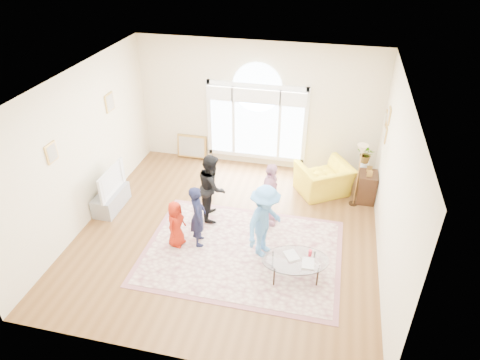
% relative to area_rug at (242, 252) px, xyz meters
% --- Properties ---
extents(ground, '(6.00, 6.00, 0.00)m').
position_rel_area_rug_xyz_m(ground, '(-0.43, 0.50, -0.01)').
color(ground, brown).
rests_on(ground, ground).
extents(room_shell, '(6.00, 6.00, 6.00)m').
position_rel_area_rug_xyz_m(room_shell, '(-0.42, 3.33, 1.56)').
color(room_shell, beige).
rests_on(room_shell, ground).
extents(area_rug, '(3.60, 2.60, 0.02)m').
position_rel_area_rug_xyz_m(area_rug, '(0.00, 0.00, 0.00)').
color(area_rug, beige).
rests_on(area_rug, ground).
extents(rug_border, '(3.80, 2.80, 0.01)m').
position_rel_area_rug_xyz_m(rug_border, '(-0.00, 0.00, -0.00)').
color(rug_border, '#935A5F').
rests_on(rug_border, ground).
extents(tv_console, '(0.45, 1.00, 0.42)m').
position_rel_area_rug_xyz_m(tv_console, '(-3.18, 0.80, 0.20)').
color(tv_console, gray).
rests_on(tv_console, ground).
extents(television, '(0.17, 1.05, 0.61)m').
position_rel_area_rug_xyz_m(television, '(-3.17, 0.80, 0.71)').
color(television, black).
rests_on(television, tv_console).
extents(coffee_table, '(1.33, 1.00, 0.54)m').
position_rel_area_rug_xyz_m(coffee_table, '(1.07, -0.44, 0.39)').
color(coffee_table, silver).
rests_on(coffee_table, ground).
extents(armchair, '(1.50, 1.46, 0.74)m').
position_rel_area_rug_xyz_m(armchair, '(1.39, 2.48, 0.36)').
color(armchair, gold).
rests_on(armchair, ground).
extents(side_cabinet, '(0.40, 0.50, 0.70)m').
position_rel_area_rug_xyz_m(side_cabinet, '(2.35, 2.39, 0.34)').
color(side_cabinet, black).
rests_on(side_cabinet, ground).
extents(floor_lamp, '(0.26, 0.26, 1.51)m').
position_rel_area_rug_xyz_m(floor_lamp, '(2.10, 2.16, 1.27)').
color(floor_lamp, black).
rests_on(floor_lamp, ground).
extents(plant_pedestal, '(0.20, 0.20, 0.70)m').
position_rel_area_rug_xyz_m(plant_pedestal, '(2.27, 2.91, 0.34)').
color(plant_pedestal, white).
rests_on(plant_pedestal, ground).
extents(potted_plant, '(0.48, 0.44, 0.43)m').
position_rel_area_rug_xyz_m(potted_plant, '(2.27, 2.91, 0.91)').
color(potted_plant, '#33722D').
rests_on(potted_plant, plant_pedestal).
extents(leaning_picture, '(0.80, 0.14, 0.62)m').
position_rel_area_rug_xyz_m(leaning_picture, '(-2.15, 3.40, -0.01)').
color(leaning_picture, tan).
rests_on(leaning_picture, ground).
extents(child_red, '(0.41, 0.54, 0.98)m').
position_rel_area_rug_xyz_m(child_red, '(-1.31, -0.06, 0.50)').
color(child_red, '#A01D0B').
rests_on(child_red, area_rug).
extents(child_navy, '(0.44, 0.55, 1.30)m').
position_rel_area_rug_xyz_m(child_navy, '(-0.89, 0.08, 0.66)').
color(child_navy, black).
rests_on(child_navy, area_rug).
extents(child_black, '(0.71, 0.83, 1.48)m').
position_rel_area_rug_xyz_m(child_black, '(-0.88, 1.01, 0.75)').
color(child_black, black).
rests_on(child_black, area_rug).
extents(child_pink, '(0.47, 0.87, 1.41)m').
position_rel_area_rug_xyz_m(child_pink, '(0.35, 1.04, 0.72)').
color(child_pink, '#CF8EA7').
rests_on(child_pink, area_rug).
extents(child_blue, '(0.90, 1.12, 1.51)m').
position_rel_area_rug_xyz_m(child_blue, '(0.42, 0.06, 0.77)').
color(child_blue, '#4B89CC').
rests_on(child_blue, area_rug).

